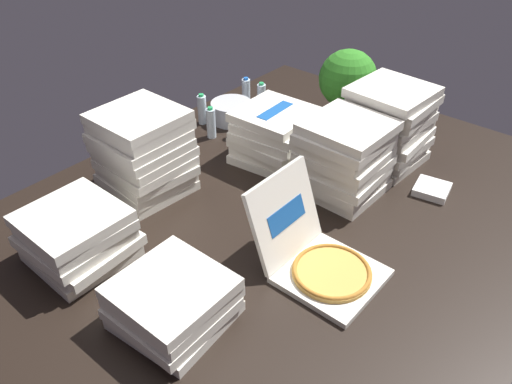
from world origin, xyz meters
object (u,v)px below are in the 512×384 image
Objects in this scene: napkin_pile at (432,189)px; pizza_stack_left_near at (344,158)px; pizza_stack_left_mid at (78,236)px; ice_bucket at (232,112)px; water_bottle_1 at (260,119)px; water_bottle_2 at (261,98)px; potted_plant at (347,82)px; water_bottle_5 at (202,109)px; water_bottle_3 at (244,121)px; open_pizza_box at (318,257)px; pizza_stack_center_near at (144,153)px; water_bottle_4 at (246,92)px; pizza_stack_right_mid at (173,302)px; water_bottle_0 at (211,123)px; pizza_stack_right_far at (275,135)px; pizza_stack_right_near at (388,125)px.

pizza_stack_left_near is at bearing 127.44° from napkin_pile.
pizza_stack_left_mid is 1.46m from ice_bucket.
napkin_pile is (0.29, -0.39, -0.18)m from pizza_stack_left_near.
water_bottle_1 and water_bottle_2 have the same top height.
pizza_stack_left_mid is 0.90× the size of potted_plant.
potted_plant is at bearing -47.90° from water_bottle_5.
water_bottle_1 and water_bottle_3 have the same top height.
water_bottle_2 is at bearing 48.89° from open_pizza_box.
open_pizza_box is 1.18× the size of pizza_stack_center_near.
pizza_stack_left_mid is at bearing -164.87° from ice_bucket.
water_bottle_4 is at bearing 54.09° from water_bottle_1.
water_bottle_1 is at bearing -69.39° from water_bottle_5.
ice_bucket is 0.22m from water_bottle_3.
pizza_stack_left_mid is 1.61× the size of ice_bucket.
water_bottle_2 is at bearing 38.91° from water_bottle_1.
pizza_stack_right_mid is at bearing -152.60° from water_bottle_1.
water_bottle_4 is (0.23, 0.08, 0.03)m from ice_bucket.
water_bottle_1 is 0.40m from water_bottle_5.
pizza_stack_left_near is 2.08× the size of water_bottle_0.
water_bottle_2 is at bearing 11.09° from pizza_stack_left_mid.
pizza_stack_left_near is 1.01m from ice_bucket.
pizza_stack_center_near is (-0.69, 0.32, 0.08)m from pizza_stack_right_far.
water_bottle_3 is (-0.33, -0.14, 0.00)m from water_bottle_2.
pizza_stack_right_mid reaches higher than ice_bucket.
water_bottle_3 is 1.19× the size of napkin_pile.
pizza_stack_right_mid is at bearing 155.50° from open_pizza_box.
water_bottle_4 is at bearing 84.37° from napkin_pile.
water_bottle_1 and water_bottle_5 have the same top height.
pizza_stack_center_near reaches higher than water_bottle_4.
pizza_stack_right_near is at bearing -1.36° from pizza_stack_right_mid.
pizza_stack_left_mid reaches higher than water_bottle_3.
water_bottle_5 is at bearing 155.16° from water_bottle_2.
water_bottle_1 reaches higher than napkin_pile.
water_bottle_3 is (0.70, 1.04, 0.02)m from open_pizza_box.
water_bottle_1 is 1.00× the size of water_bottle_2.
water_bottle_4 is 0.71m from potted_plant.
pizza_stack_left_near is 1.15m from water_bottle_4.
pizza_stack_right_far is 0.91m from napkin_pile.
water_bottle_5 is at bearing 87.11° from pizza_stack_left_near.
water_bottle_3 is at bearing 146.47° from potted_plant.
pizza_stack_left_near is 0.80m from water_bottle_3.
pizza_stack_right_near is 1.04m from ice_bucket.
pizza_stack_right_far is 0.63m from water_bottle_5.
pizza_stack_right_mid is at bearing -159.15° from pizza_stack_right_far.
pizza_stack_right_far is 0.76m from pizza_stack_center_near.
pizza_stack_right_far is 1.00× the size of pizza_stack_center_near.
pizza_stack_center_near is 0.94× the size of potted_plant.
water_bottle_1 is 1.00× the size of water_bottle_5.
pizza_stack_left_mid is 1.74m from pizza_stack_right_near.
pizza_stack_right_far is 0.31m from water_bottle_1.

